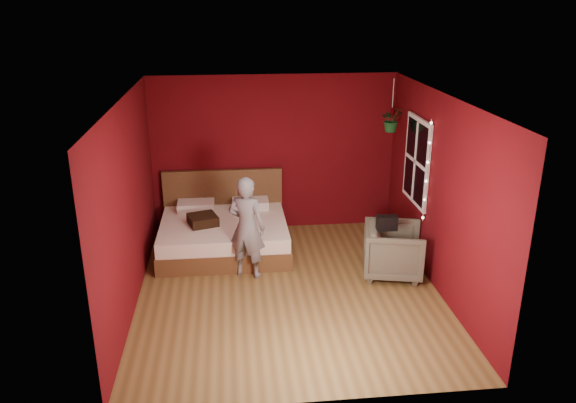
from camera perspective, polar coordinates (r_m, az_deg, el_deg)
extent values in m
plane|color=brown|center=(7.71, 0.06, -8.97)|extent=(4.50, 4.50, 0.00)
cube|color=#5A090F|center=(9.31, -1.44, 4.87)|extent=(4.00, 0.02, 2.60)
cube|color=#5A090F|center=(5.12, 2.82, -8.47)|extent=(4.00, 0.02, 2.60)
cube|color=#5A090F|center=(7.24, -15.95, -0.44)|extent=(0.02, 4.50, 2.60)
cube|color=#5A090F|center=(7.64, 15.23, 0.70)|extent=(0.02, 4.50, 2.60)
cube|color=white|center=(6.83, 0.07, 10.53)|extent=(4.00, 4.50, 0.02)
cube|color=white|center=(8.37, 12.95, 4.02)|extent=(0.04, 0.97, 1.27)
cube|color=black|center=(8.36, 12.85, 4.02)|extent=(0.02, 0.85, 1.15)
cube|color=white|center=(8.36, 12.82, 4.02)|extent=(0.03, 0.05, 1.15)
cube|color=white|center=(8.36, 12.82, 4.02)|extent=(0.03, 0.85, 0.05)
cylinder|color=silver|center=(7.89, 13.94, 2.95)|extent=(0.01, 0.01, 1.45)
sphere|color=#FFF2CC|center=(8.10, 13.54, -1.61)|extent=(0.04, 0.04, 0.04)
sphere|color=#FFF2CC|center=(8.01, 13.70, 0.18)|extent=(0.04, 0.04, 0.04)
sphere|color=#FFF2CC|center=(7.93, 13.85, 2.02)|extent=(0.04, 0.04, 0.04)
sphere|color=#FFF2CC|center=(7.85, 14.02, 3.89)|extent=(0.04, 0.04, 0.04)
sphere|color=#FFF2CC|center=(7.78, 14.18, 5.80)|extent=(0.04, 0.04, 0.04)
sphere|color=#FFF2CC|center=(7.72, 14.35, 7.74)|extent=(0.04, 0.04, 0.04)
cube|color=brown|center=(8.84, -6.49, -4.14)|extent=(1.96, 1.66, 0.27)
cube|color=white|center=(8.74, -6.55, -2.67)|extent=(1.92, 1.63, 0.22)
cube|color=brown|center=(9.42, -6.58, 0.06)|extent=(1.96, 0.08, 1.08)
cube|color=silver|center=(9.21, -9.33, -0.42)|extent=(0.59, 0.37, 0.14)
cube|color=silver|center=(9.20, -3.85, -0.22)|extent=(0.59, 0.37, 0.14)
imported|color=gray|center=(7.80, -4.21, -2.65)|extent=(0.63, 0.54, 1.47)
imported|color=#666550|center=(8.09, 10.66, -4.93)|extent=(0.97, 0.95, 0.74)
cube|color=black|center=(7.78, 10.01, -2.15)|extent=(0.28, 0.15, 0.20)
cube|color=black|center=(8.61, -8.65, -1.85)|extent=(0.51, 0.51, 0.14)
cylinder|color=silver|center=(8.72, 10.64, 10.78)|extent=(0.01, 0.01, 0.43)
imported|color=#164E1D|center=(8.79, 10.47, 8.18)|extent=(0.42, 0.40, 0.37)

